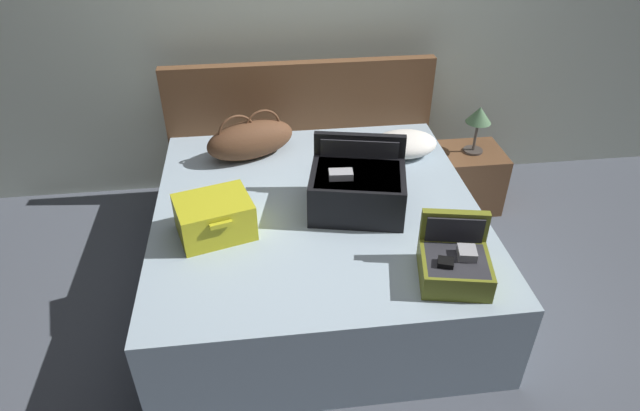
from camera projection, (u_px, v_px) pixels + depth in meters
The scene contains 11 objects.
ground_plane at pixel (325, 325), 3.13m from camera, with size 12.00×12.00×0.00m, color #4C515B.
back_wall at pixel (295, 13), 3.73m from camera, with size 8.00×0.10×2.60m, color #B7C1B2.
bed at pixel (317, 244), 3.30m from camera, with size 1.84×1.90×0.56m, color #99ADBC.
headboard at pixel (301, 132), 3.96m from camera, with size 1.88×0.08×1.05m, color brown.
hard_case_large at pixel (357, 187), 3.03m from camera, with size 0.59×0.52×0.38m.
hard_case_medium at pixel (214, 217), 2.87m from camera, with size 0.45×0.39×0.21m.
hard_case_small at pixel (455, 262), 2.59m from camera, with size 0.38×0.39×0.29m.
duffel_bag at pixel (250, 139), 3.53m from camera, with size 0.63×0.43×0.32m.
pillow_near_headboard at pixel (404, 144), 3.58m from camera, with size 0.44×0.31×0.15m, color white.
nightstand at pixel (468, 178), 4.02m from camera, with size 0.44×0.40×0.45m, color brown.
table_lamp at pixel (479, 118), 3.74m from camera, with size 0.17×0.17×0.34m.
Camera 1 is at (-0.30, -2.15, 2.36)m, focal length 30.68 mm.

